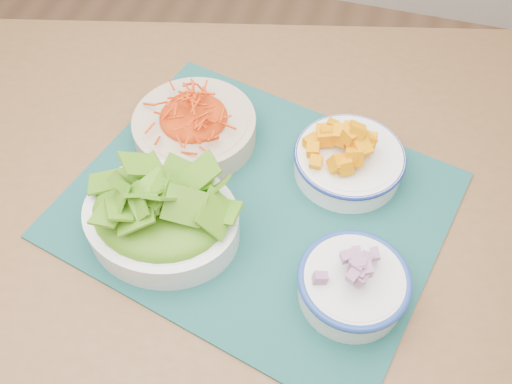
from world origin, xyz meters
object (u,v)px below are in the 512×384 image
Objects in this scene: table at (199,231)px; carrot_bowl at (194,122)px; lettuce_bowl at (160,213)px; placemat at (256,204)px; squash_bowl at (350,155)px; onion_bowl at (354,282)px.

table is 6.24× the size of carrot_bowl.
lettuce_bowl is (0.02, -0.19, 0.01)m from carrot_bowl.
placemat is 2.56× the size of squash_bowl.
placemat is at bearing 146.13° from onion_bowl.
onion_bowl is (0.26, -0.09, 0.13)m from table.
squash_bowl is 0.22m from onion_bowl.
table is 0.18m from carrot_bowl.
squash_bowl is 0.31m from lettuce_bowl.
lettuce_bowl is (-0.24, -0.19, 0.01)m from squash_bowl.
carrot_bowl reaches higher than table.
carrot_bowl is (-0.14, 0.10, 0.04)m from placemat.
squash_bowl reaches higher than carrot_bowl.
squash_bowl is at bearing 101.91° from onion_bowl.
onion_bowl is at bearing -3.12° from lettuce_bowl.
table is 7.04× the size of squash_bowl.
squash_bowl reaches higher than onion_bowl.
placemat is at bearing -37.20° from carrot_bowl.
table is at bearing -150.68° from squash_bowl.
table is 0.28m from squash_bowl.
lettuce_bowl reaches higher than squash_bowl.
carrot_bowl is 1.03× the size of lettuce_bowl.
lettuce_bowl reaches higher than table.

